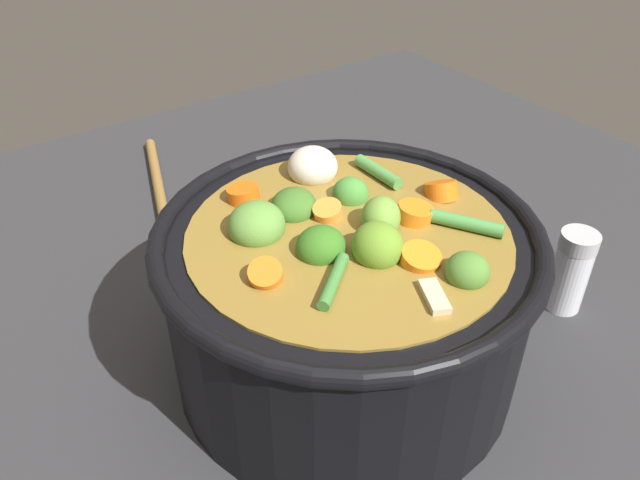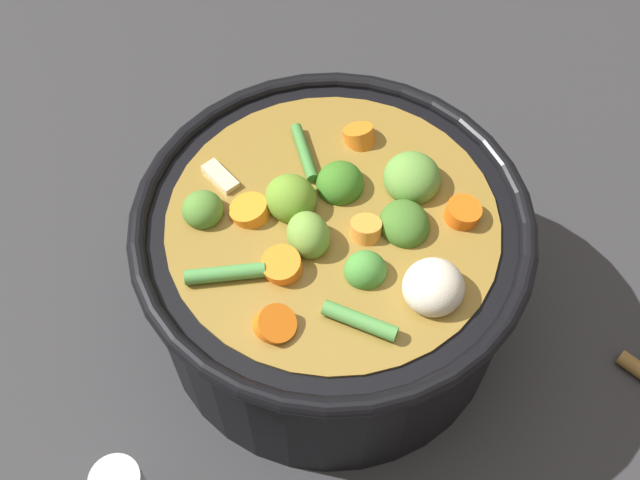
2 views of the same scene
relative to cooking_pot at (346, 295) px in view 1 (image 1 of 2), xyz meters
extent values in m
plane|color=#2D2D30|center=(0.00, 0.00, -0.07)|extent=(1.10, 1.10, 0.00)
cylinder|color=black|center=(0.00, 0.00, -0.01)|extent=(0.27, 0.27, 0.13)
torus|color=black|center=(0.00, 0.00, 0.06)|extent=(0.28, 0.28, 0.01)
cylinder|color=olive|center=(0.00, 0.00, 0.00)|extent=(0.23, 0.23, 0.12)
ellipsoid|color=#3E6C25|center=(-0.02, 0.05, 0.06)|extent=(0.05, 0.05, 0.03)
ellipsoid|color=#4E8030|center=(0.03, -0.08, 0.06)|extent=(0.04, 0.04, 0.02)
ellipsoid|color=#5D913B|center=(-0.05, 0.04, 0.06)|extent=(0.06, 0.06, 0.03)
ellipsoid|color=#458B36|center=(0.03, 0.04, 0.06)|extent=(0.04, 0.04, 0.03)
ellipsoid|color=olive|center=(0.02, -0.01, 0.07)|extent=(0.04, 0.04, 0.03)
ellipsoid|color=#376F1F|center=(-0.03, -0.01, 0.06)|extent=(0.04, 0.03, 0.03)
ellipsoid|color=olive|center=(0.00, -0.03, 0.07)|extent=(0.04, 0.04, 0.03)
cylinder|color=orange|center=(0.09, 0.00, 0.06)|extent=(0.03, 0.03, 0.02)
cylinder|color=orange|center=(0.05, -0.01, 0.06)|extent=(0.04, 0.04, 0.02)
cylinder|color=orange|center=(-0.04, 0.08, 0.06)|extent=(0.03, 0.03, 0.02)
cylinder|color=orange|center=(0.00, 0.02, 0.06)|extent=(0.03, 0.03, 0.02)
cylinder|color=orange|center=(0.02, -0.05, 0.06)|extent=(0.03, 0.03, 0.02)
cylinder|color=orange|center=(-0.07, -0.01, 0.06)|extent=(0.03, 0.03, 0.02)
ellipsoid|color=beige|center=(0.03, 0.08, 0.07)|extent=(0.05, 0.05, 0.03)
cylinder|color=#4F9344|center=(0.07, 0.05, 0.06)|extent=(0.01, 0.05, 0.01)
cylinder|color=#4B9246|center=(0.07, -0.05, 0.06)|extent=(0.04, 0.05, 0.01)
cylinder|color=#3E7B35|center=(-0.04, -0.04, 0.06)|extent=(0.04, 0.04, 0.01)
cube|color=beige|center=(0.00, -0.09, 0.06)|extent=(0.02, 0.03, 0.01)
ellipsoid|color=olive|center=(0.11, 0.30, -0.07)|extent=(0.07, 0.09, 0.01)
cylinder|color=olive|center=(-0.02, 0.34, -0.07)|extent=(0.08, 0.23, 0.01)
cylinder|color=silver|center=(0.20, -0.06, -0.04)|extent=(0.03, 0.03, 0.07)
cylinder|color=#B7B7BC|center=(0.20, -0.06, 0.00)|extent=(0.03, 0.03, 0.01)
camera|label=1|loc=(-0.22, -0.29, 0.31)|focal=35.18mm
camera|label=2|loc=(0.28, 0.12, 0.49)|focal=43.36mm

